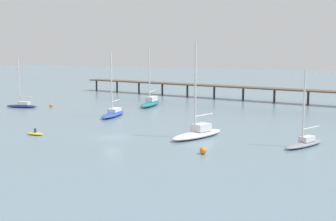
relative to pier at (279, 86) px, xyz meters
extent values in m
plane|color=slate|center=(-12.31, -49.60, -3.70)|extent=(400.00, 400.00, 0.00)
cube|color=brown|center=(-12.31, 1.43, -0.60)|extent=(85.15, 13.54, 0.30)
cylinder|color=#38332D|center=(-53.68, 6.22, -2.22)|extent=(0.50, 0.50, 2.95)
cylinder|color=#38332D|center=(-46.15, 5.35, -2.22)|extent=(0.50, 0.50, 2.95)
cylinder|color=#38332D|center=(-38.63, 4.48, -2.22)|extent=(0.50, 0.50, 2.95)
cylinder|color=#38332D|center=(-31.11, 3.61, -2.22)|extent=(0.50, 0.50, 2.95)
cylinder|color=#38332D|center=(-23.59, 2.73, -2.22)|extent=(0.50, 0.50, 2.95)
cylinder|color=#38332D|center=(-16.07, 1.86, -2.22)|extent=(0.50, 0.50, 2.95)
cylinder|color=#38332D|center=(-8.55, 0.99, -2.22)|extent=(0.50, 0.50, 2.95)
cylinder|color=#38332D|center=(-1.03, 0.12, -2.22)|extent=(0.50, 0.50, 2.95)
cylinder|color=#38332D|center=(6.49, -0.75, -2.22)|extent=(0.50, 0.50, 2.95)
ellipsoid|color=navy|center=(-46.10, -31.54, -3.40)|extent=(7.06, 3.32, 0.60)
cube|color=silver|center=(-45.57, -31.42, -2.76)|extent=(2.53, 1.74, 0.68)
cylinder|color=silver|center=(-46.43, -31.63, 1.66)|extent=(0.20, 0.20, 9.52)
cylinder|color=silver|center=(-45.17, -31.32, -1.38)|extent=(2.55, 0.77, 0.16)
ellipsoid|color=#1E727A|center=(-23.15, -18.00, -3.18)|extent=(3.64, 10.02, 1.02)
cube|color=silver|center=(-23.26, -17.22, -2.18)|extent=(2.08, 3.82, 0.97)
cylinder|color=silver|center=(-23.08, -18.48, 2.96)|extent=(0.24, 0.24, 11.27)
cylinder|color=silver|center=(-23.34, -16.69, -0.64)|extent=(0.71, 3.60, 0.19)
ellipsoid|color=gray|center=(12.64, -44.00, -3.39)|extent=(4.61, 7.52, 0.61)
cube|color=silver|center=(12.89, -43.46, -2.76)|extent=(1.93, 2.35, 0.65)
cylinder|color=silver|center=(12.49, -44.34, 1.46)|extent=(0.21, 0.21, 9.08)
cylinder|color=silver|center=(13.24, -42.67, -1.45)|extent=(1.65, 3.42, 0.17)
ellipsoid|color=#2D4CB7|center=(-22.49, -33.51, -3.31)|extent=(3.78, 9.11, 0.77)
cube|color=silver|center=(-22.62, -32.81, -2.60)|extent=(2.10, 3.32, 0.63)
cylinder|color=silver|center=(-22.41, -33.95, 2.47)|extent=(0.23, 0.23, 10.77)
cylinder|color=silver|center=(-22.73, -32.19, -0.98)|extent=(0.80, 3.54, 0.18)
ellipsoid|color=white|center=(-1.60, -44.55, -3.28)|extent=(5.65, 10.07, 0.84)
cube|color=silver|center=(-1.35, -43.81, -2.34)|extent=(2.59, 2.96, 1.03)
cylinder|color=silver|center=(-1.75, -45.01, 3.18)|extent=(0.24, 0.24, 12.07)
cylinder|color=silver|center=(-1.16, -43.24, -0.68)|extent=(1.36, 3.61, 0.19)
ellipsoid|color=yellow|center=(-23.13, -52.83, -3.52)|extent=(2.64, 1.27, 0.35)
cylinder|color=navy|center=(-23.13, -52.83, -3.07)|extent=(0.37, 0.37, 0.55)
sphere|color=tan|center=(-23.13, -52.83, -2.68)|extent=(0.24, 0.24, 0.24)
sphere|color=orange|center=(-41.25, -28.14, -3.36)|extent=(0.68, 0.68, 0.68)
sphere|color=orange|center=(2.70, -53.26, -3.27)|extent=(0.85, 0.85, 0.85)
camera|label=1|loc=(21.41, -101.28, 8.70)|focal=48.11mm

